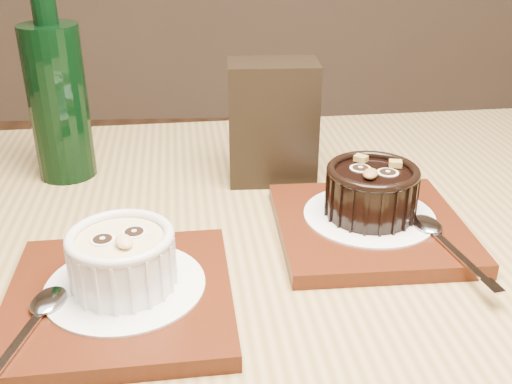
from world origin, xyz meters
TOP-DOWN VIEW (x-y plane):
  - table at (-0.10, -0.10)m, footprint 1.26×0.90m
  - tray_left at (-0.23, -0.16)m, footprint 0.19×0.19m
  - doily_left at (-0.23, -0.15)m, footprint 0.13×0.13m
  - ramekin_white at (-0.23, -0.15)m, footprint 0.09×0.09m
  - spoon_left at (-0.29, -0.21)m, footprint 0.05×0.14m
  - tray_right at (-0.00, -0.05)m, footprint 0.19×0.19m
  - doily_right at (-0.00, -0.04)m, footprint 0.13×0.13m
  - ramekin_dark at (-0.00, -0.04)m, footprint 0.09×0.09m
  - spoon_right at (0.06, -0.10)m, footprint 0.05×0.14m
  - condiment_stand at (-0.09, 0.09)m, footprint 0.10×0.06m
  - green_bottle at (-0.33, 0.11)m, footprint 0.07×0.07m

SIDE VIEW (x-z plane):
  - table at x=-0.10m, z-range 0.28..1.03m
  - tray_left at x=-0.23m, z-range 0.75..0.76m
  - tray_right at x=0.00m, z-range 0.75..0.76m
  - doily_left at x=-0.23m, z-range 0.77..0.77m
  - doily_right at x=0.00m, z-range 0.77..0.77m
  - spoon_left at x=-0.29m, z-range 0.77..0.77m
  - spoon_right at x=0.06m, z-range 0.77..0.77m
  - ramekin_white at x=-0.23m, z-range 0.77..0.82m
  - ramekin_dark at x=0.00m, z-range 0.77..0.82m
  - condiment_stand at x=-0.09m, z-range 0.75..0.89m
  - green_bottle at x=-0.33m, z-range 0.72..0.97m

